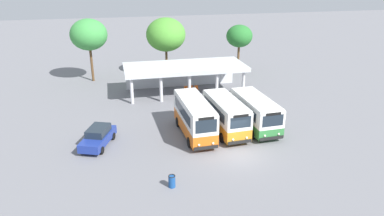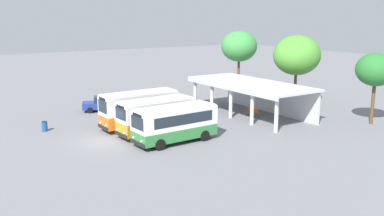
# 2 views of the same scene
# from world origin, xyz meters

# --- Properties ---
(ground_plane) EXTENTS (180.00, 180.00, 0.00)m
(ground_plane) POSITION_xyz_m (0.00, 0.00, 0.00)
(ground_plane) COLOR slate
(city_bus_nearest_orange) EXTENTS (2.47, 7.37, 3.32)m
(city_bus_nearest_orange) POSITION_xyz_m (-2.57, 4.45, 1.83)
(city_bus_nearest_orange) COLOR black
(city_bus_nearest_orange) RESTS_ON ground
(city_bus_second_in_row) EXTENTS (2.66, 6.92, 3.12)m
(city_bus_second_in_row) POSITION_xyz_m (0.37, 4.55, 1.73)
(city_bus_second_in_row) COLOR black
(city_bus_second_in_row) RESTS_ON ground
(city_bus_middle_cream) EXTENTS (2.71, 7.11, 2.97)m
(city_bus_middle_cream) POSITION_xyz_m (3.31, 4.75, 1.66)
(city_bus_middle_cream) COLOR black
(city_bus_middle_cream) RESTS_ON ground
(parked_car_flank) EXTENTS (3.20, 4.62, 1.62)m
(parked_car_flank) POSITION_xyz_m (-10.98, 4.23, 0.83)
(parked_car_flank) COLOR black
(parked_car_flank) RESTS_ON ground
(terminal_canopy) EXTENTS (14.28, 6.00, 3.40)m
(terminal_canopy) POSITION_xyz_m (-0.97, 16.86, 2.65)
(terminal_canopy) COLOR silver
(terminal_canopy) RESTS_ON ground
(waiting_chair_end_by_column) EXTENTS (0.46, 0.46, 0.86)m
(waiting_chair_end_by_column) POSITION_xyz_m (-0.90, 16.02, 0.52)
(waiting_chair_end_by_column) COLOR slate
(waiting_chair_end_by_column) RESTS_ON ground
(waiting_chair_second_from_end) EXTENTS (0.46, 0.46, 0.86)m
(waiting_chair_second_from_end) POSITION_xyz_m (-0.25, 16.08, 0.52)
(waiting_chair_second_from_end) COLOR slate
(waiting_chair_second_from_end) RESTS_ON ground
(waiting_chair_middle_seat) EXTENTS (0.46, 0.46, 0.86)m
(waiting_chair_middle_seat) POSITION_xyz_m (0.39, 15.98, 0.52)
(waiting_chair_middle_seat) COLOR slate
(waiting_chair_middle_seat) RESTS_ON ground
(roadside_tree_behind_canopy) EXTENTS (5.30, 5.30, 7.99)m
(roadside_tree_behind_canopy) POSITION_xyz_m (-1.97, 23.95, 5.72)
(roadside_tree_behind_canopy) COLOR brown
(roadside_tree_behind_canopy) RESTS_ON ground
(roadside_tree_east_of_canopy) EXTENTS (3.65, 3.65, 6.77)m
(roadside_tree_east_of_canopy) POSITION_xyz_m (8.33, 23.50, 5.18)
(roadside_tree_east_of_canopy) COLOR brown
(roadside_tree_east_of_canopy) RESTS_ON ground
(roadside_tree_west_of_canopy) EXTENTS (4.71, 4.71, 8.16)m
(roadside_tree_west_of_canopy) POSITION_xyz_m (-11.95, 23.72, 6.14)
(roadside_tree_west_of_canopy) COLOR brown
(roadside_tree_west_of_canopy) RESTS_ON ground
(litter_bin_apron) EXTENTS (0.49, 0.49, 0.90)m
(litter_bin_apron) POSITION_xyz_m (-5.96, -3.28, 0.46)
(litter_bin_apron) COLOR #19478C
(litter_bin_apron) RESTS_ON ground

